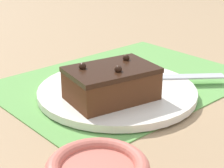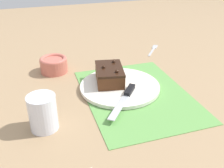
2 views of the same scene
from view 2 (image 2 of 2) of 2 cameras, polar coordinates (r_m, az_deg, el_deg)
The scene contains 8 objects.
ground_plane at distance 0.89m, azimuth 5.38°, elevation -2.34°, with size 3.00×3.00×0.00m, color #9E7F5B.
placemat_woven at distance 0.89m, azimuth 5.39°, elevation -2.23°, with size 0.46×0.34×0.00m, color #609E4C.
cake_plate at distance 0.92m, azimuth 1.71°, elevation -0.52°, with size 0.28×0.28×0.01m.
chocolate_cake at distance 0.93m, azimuth -0.56°, elevation 2.10°, with size 0.15×0.12×0.06m.
serving_knife at distance 0.85m, azimuth 3.06°, elevation -2.41°, with size 0.18×0.15×0.01m.
drinking_glass at distance 0.74m, azimuth -14.82°, elevation -6.05°, with size 0.08×0.08×0.10m.
small_bowl at distance 1.06m, azimuth -12.57°, elevation 4.23°, with size 0.11×0.11×0.06m.
dessert_fork at distance 1.28m, azimuth 8.95°, elevation 7.50°, with size 0.13×0.11×0.01m.
Camera 2 is at (0.70, -0.31, 0.46)m, focal length 42.00 mm.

